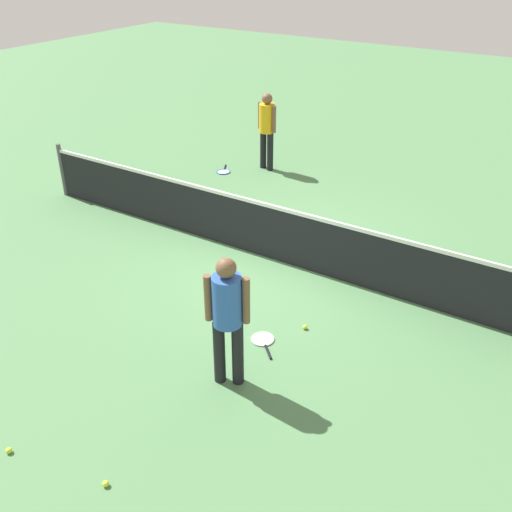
{
  "coord_description": "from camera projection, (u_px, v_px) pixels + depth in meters",
  "views": [
    {
      "loc": [
        4.23,
        -7.23,
        4.79
      ],
      "look_at": [
        0.52,
        -1.42,
        0.9
      ],
      "focal_mm": 41.04,
      "sensor_mm": 36.0,
      "label": 1
    }
  ],
  "objects": [
    {
      "name": "ground_plane",
      "position": [
        276.0,
        260.0,
        9.65
      ],
      "size": [
        40.0,
        40.0,
        0.0
      ],
      "primitive_type": "plane",
      "color": "#4C7A4C"
    },
    {
      "name": "court_net",
      "position": [
        276.0,
        233.0,
        9.4
      ],
      "size": [
        10.09,
        0.09,
        1.07
      ],
      "color": "#4C4C51",
      "rests_on": "ground_plane"
    },
    {
      "name": "player_near_side",
      "position": [
        227.0,
        312.0,
        6.58
      ],
      "size": [
        0.51,
        0.45,
        1.7
      ],
      "color": "black",
      "rests_on": "ground_plane"
    },
    {
      "name": "player_far_side",
      "position": [
        267.0,
        125.0,
        12.77
      ],
      "size": [
        0.53,
        0.41,
        1.7
      ],
      "color": "black",
      "rests_on": "ground_plane"
    },
    {
      "name": "tennis_racket_near_player",
      "position": [
        263.0,
        340.0,
        7.75
      ],
      "size": [
        0.54,
        0.53,
        0.03
      ],
      "color": "white",
      "rests_on": "ground_plane"
    },
    {
      "name": "tennis_racket_far_player",
      "position": [
        223.0,
        171.0,
        13.09
      ],
      "size": [
        0.42,
        0.6,
        0.03
      ],
      "color": "blue",
      "rests_on": "ground_plane"
    },
    {
      "name": "tennis_ball_near_player",
      "position": [
        106.0,
        484.0,
        5.73
      ],
      "size": [
        0.07,
        0.07,
        0.07
      ],
      "primitive_type": "sphere",
      "color": "#C6E033",
      "rests_on": "ground_plane"
    },
    {
      "name": "tennis_ball_by_net",
      "position": [
        305.0,
        327.0,
        7.97
      ],
      "size": [
        0.07,
        0.07,
        0.07
      ],
      "primitive_type": "sphere",
      "color": "#C6E033",
      "rests_on": "ground_plane"
    },
    {
      "name": "tennis_ball_midcourt",
      "position": [
        9.0,
        450.0,
        6.09
      ],
      "size": [
        0.07,
        0.07,
        0.07
      ],
      "primitive_type": "sphere",
      "color": "#C6E033",
      "rests_on": "ground_plane"
    }
  ]
}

